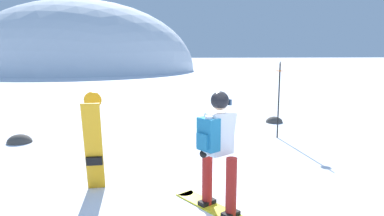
{
  "coord_description": "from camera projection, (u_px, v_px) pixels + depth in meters",
  "views": [
    {
      "loc": [
        -1.31,
        -4.07,
        2.22
      ],
      "look_at": [
        -0.08,
        3.3,
        1.0
      ],
      "focal_mm": 31.61,
      "sensor_mm": 36.0,
      "label": 1
    }
  ],
  "objects": [
    {
      "name": "ridge_peak_main",
      "position": [
        83.0,
        71.0,
        42.7
      ],
      "size": [
        28.11,
        25.29,
        17.31
      ],
      "color": "silver",
      "rests_on": "ground"
    },
    {
      "name": "snowboarder_main",
      "position": [
        217.0,
        149.0,
        4.62
      ],
      "size": [
        1.06,
        1.63,
        1.71
      ],
      "color": "yellow",
      "rests_on": "ground"
    },
    {
      "name": "spare_snowboard",
      "position": [
        93.0,
        142.0,
        5.35
      ],
      "size": [
        0.28,
        0.42,
        1.62
      ],
      "color": "orange",
      "rests_on": "ground"
    },
    {
      "name": "piste_marker_near",
      "position": [
        279.0,
        95.0,
        8.77
      ],
      "size": [
        0.2,
        0.2,
        2.02
      ],
      "color": "black",
      "rests_on": "ground"
    },
    {
      "name": "rock_dark",
      "position": [
        20.0,
        143.0,
        8.45
      ],
      "size": [
        0.6,
        0.51,
        0.42
      ],
      "color": "#4C4742",
      "rests_on": "ground"
    },
    {
      "name": "rock_mid",
      "position": [
        274.0,
        122.0,
        10.92
      ],
      "size": [
        0.55,
        0.47,
        0.38
      ],
      "color": "#4C4742",
      "rests_on": "ground"
    }
  ]
}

